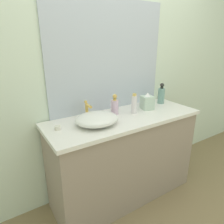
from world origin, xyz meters
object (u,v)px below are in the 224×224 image
soap_dispenser (115,106)px  perfume_bottle (161,95)px  lotion_bottle (134,104)px  tissue_box (147,102)px  candle_jar (58,128)px  sink_basin (97,119)px

soap_dispenser → perfume_bottle: 0.64m
lotion_bottle → perfume_bottle: bearing=11.4°
lotion_bottle → tissue_box: size_ratio=1.12×
perfume_bottle → tissue_box: (-0.27, -0.07, -0.02)m
perfume_bottle → tissue_box: bearing=-165.9°
perfume_bottle → candle_jar: size_ratio=4.73×
tissue_box → candle_jar: tissue_box is taller
sink_basin → perfume_bottle: (0.91, 0.15, 0.05)m
sink_basin → candle_jar: (-0.32, 0.07, -0.03)m
sink_basin → candle_jar: size_ratio=7.63×
lotion_bottle → perfume_bottle: perfume_bottle is taller
sink_basin → lotion_bottle: (0.44, 0.06, 0.04)m
sink_basin → soap_dispenser: soap_dispenser is taller
soap_dispenser → lotion_bottle: bearing=-22.6°
sink_basin → tissue_box: (0.64, 0.08, 0.03)m
perfume_bottle → candle_jar: 1.23m
lotion_bottle → candle_jar: bearing=178.6°
sink_basin → tissue_box: tissue_box is taller
soap_dispenser → tissue_box: (0.37, -0.05, -0.01)m
lotion_bottle → candle_jar: (-0.76, 0.02, -0.08)m
sink_basin → lotion_bottle: size_ratio=1.90×
sink_basin → soap_dispenser: size_ratio=1.87×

